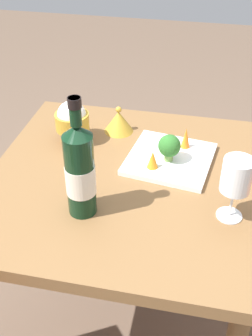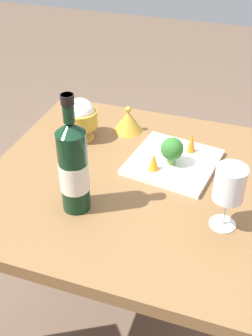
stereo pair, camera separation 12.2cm
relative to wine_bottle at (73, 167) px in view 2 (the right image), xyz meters
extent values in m
plane|color=brown|center=(-0.17, 0.08, -0.87)|extent=(8.00, 8.00, 0.00)
cube|color=brown|center=(-0.17, 0.08, -0.15)|extent=(0.81, 0.81, 0.04)
cylinder|color=brown|center=(-0.52, -0.26, -0.52)|extent=(0.05, 0.05, 0.70)
cylinder|color=brown|center=(-0.52, 0.43, -0.52)|extent=(0.05, 0.05, 0.70)
cylinder|color=black|center=(0.00, 0.00, -0.02)|extent=(0.08, 0.08, 0.23)
cone|color=black|center=(0.00, 0.00, 0.12)|extent=(0.08, 0.08, 0.03)
cylinder|color=black|center=(0.00, 0.00, 0.17)|extent=(0.03, 0.03, 0.07)
cylinder|color=black|center=(0.00, 0.00, 0.19)|extent=(0.03, 0.03, 0.02)
cylinder|color=silver|center=(0.00, 0.00, -0.03)|extent=(0.08, 0.08, 0.08)
cylinder|color=white|center=(-0.06, 0.38, -0.13)|extent=(0.07, 0.07, 0.00)
cylinder|color=white|center=(-0.06, 0.38, -0.08)|extent=(0.01, 0.01, 0.08)
cylinder|color=white|center=(-0.06, 0.38, 0.00)|extent=(0.08, 0.08, 0.09)
cone|color=gold|center=(-0.33, -0.13, -0.11)|extent=(0.08, 0.08, 0.04)
cylinder|color=gold|center=(-0.33, -0.13, -0.06)|extent=(0.11, 0.11, 0.05)
sphere|color=white|center=(-0.33, -0.13, -0.04)|extent=(0.09, 0.09, 0.09)
cone|color=gold|center=(-0.42, 0.00, -0.09)|extent=(0.10, 0.10, 0.07)
sphere|color=gold|center=(-0.42, 0.00, -0.05)|extent=(0.02, 0.02, 0.02)
cube|color=white|center=(-0.27, 0.20, -0.12)|extent=(0.28, 0.28, 0.02)
cylinder|color=#729E4C|center=(-0.26, 0.20, -0.10)|extent=(0.03, 0.03, 0.03)
sphere|color=#2D6B28|center=(-0.26, 0.20, -0.06)|extent=(0.07, 0.07, 0.07)
cone|color=orange|center=(-0.34, 0.24, -0.08)|extent=(0.03, 0.03, 0.07)
cone|color=orange|center=(-0.21, 0.15, -0.09)|extent=(0.03, 0.03, 0.06)
camera|label=1|loc=(0.79, 0.28, 0.62)|focal=44.77mm
camera|label=2|loc=(0.76, 0.40, 0.62)|focal=44.77mm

